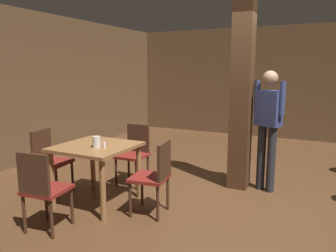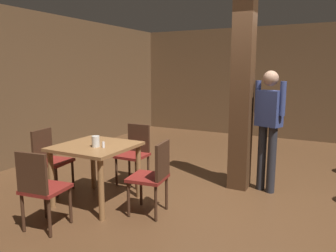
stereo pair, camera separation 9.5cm
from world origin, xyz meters
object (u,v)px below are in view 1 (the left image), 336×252
chair_north (135,151)px  standing_person (268,122)px  chair_south (42,187)px  salt_shaker (104,145)px  napkin_cup (96,142)px  dining_table (96,155)px  chair_east (155,174)px  chair_west (49,158)px

chair_north → standing_person: standing_person is taller
chair_south → standing_person: standing_person is taller
standing_person → salt_shaker: bearing=-138.3°
chair_north → salt_shaker: chair_north is taller
napkin_cup → salt_shaker: size_ratio=1.92×
dining_table → standing_person: (1.89, 1.45, 0.36)m
chair_east → napkin_cup: napkin_cup is taller
dining_table → chair_north: size_ratio=1.05×
chair_north → salt_shaker: 1.00m
chair_west → chair_east: same height
dining_table → chair_east: bearing=1.9°
dining_table → chair_south: (-0.01, -0.89, -0.14)m
chair_west → dining_table: bearing=0.8°
salt_shaker → chair_south: bearing=-103.9°
salt_shaker → napkin_cup: bearing=-173.4°
chair_north → standing_person: 2.01m
napkin_cup → chair_west: bearing=175.4°
napkin_cup → standing_person: standing_person is taller
chair_north → chair_west: size_ratio=1.00×
dining_table → napkin_cup: 0.23m
dining_table → napkin_cup: (0.08, -0.08, 0.20)m
chair_west → standing_person: 3.13m
chair_east → napkin_cup: size_ratio=6.40×
dining_table → napkin_cup: size_ratio=6.69×
napkin_cup → salt_shaker: napkin_cup is taller
chair_south → chair_east: 1.26m
chair_north → salt_shaker: size_ratio=12.26×
dining_table → salt_shaker: salt_shaker is taller
chair_south → napkin_cup: bearing=83.5°
salt_shaker → standing_person: standing_person is taller
chair_north → napkin_cup: bearing=-87.1°
chair_north → chair_east: 1.17m
chair_south → dining_table: bearing=89.0°
chair_west → chair_north: bearing=45.6°
chair_west → chair_east: size_ratio=1.00×
chair_west → salt_shaker: chair_west is taller
chair_east → chair_north: bearing=134.1°
napkin_cup → chair_east: bearing=8.4°
dining_table → chair_north: bearing=88.1°
dining_table → salt_shaker: (0.19, -0.07, 0.17)m
chair_west → salt_shaker: bearing=-3.4°
chair_north → chair_south: (-0.04, -1.76, 0.00)m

